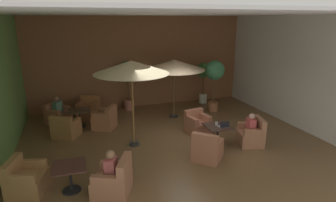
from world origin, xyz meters
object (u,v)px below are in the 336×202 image
object	(u,v)px
armchair_front_left_east	(207,150)
open_laptop	(224,125)
armchair_front_left_south	(251,135)
patron_with_friend	(251,124)
cafe_table_front_right	(79,113)
armchair_mid_center_north	(26,180)
patron_blue_shirt	(111,165)
armchair_front_right_west	(105,120)
armchair_front_right_south	(66,128)
patron_by_window	(57,106)
cafe_table_front_left	(218,129)
potted_tree_mid_left	(128,75)
armchair_mid_center_east	(114,181)
armchair_front_right_north	(89,110)
potted_tree_left_corner	(204,75)
armchair_front_left_north	(197,125)
armchair_front_right_east	(58,116)
cafe_table_mid_center	(70,172)
patio_umbrella_tall_red	(174,65)
patio_umbrella_center_beige	(131,68)
potted_tree_mid_right	(215,74)
iced_drink_cup	(216,124)

from	to	relation	value
armchair_front_left_east	open_laptop	bearing A→B (deg)	36.66
armchair_front_left_south	patron_with_friend	distance (m)	0.37
cafe_table_front_right	armchair_mid_center_north	distance (m)	4.18
patron_blue_shirt	patron_with_friend	xyz separation A→B (m)	(4.53, 1.25, -0.03)
armchair_front_left_east	armchair_front_right_west	distance (m)	4.18
armchair_front_right_south	patron_by_window	distance (m)	1.54
armchair_front_right_south	patron_by_window	bearing A→B (deg)	100.84
cafe_table_front_left	armchair_front_right_west	size ratio (longest dim) A/B	0.81
patron_blue_shirt	patron_with_friend	world-z (taller)	patron_blue_shirt
armchair_front_left_south	potted_tree_mid_left	size ratio (longest dim) A/B	0.44
armchair_mid_center_east	armchair_mid_center_north	bearing A→B (deg)	160.67
cafe_table_front_left	armchair_front_right_north	xyz separation A→B (m)	(-3.69, 4.01, -0.21)
patron_with_friend	potted_tree_left_corner	bearing A→B (deg)	82.76
armchair_front_left_north	cafe_table_front_right	size ratio (longest dim) A/B	1.12
armchair_mid_center_east	patron_by_window	xyz separation A→B (m)	(-1.35, 5.22, 0.38)
armchair_front_right_east	cafe_table_mid_center	bearing A→B (deg)	-84.67
cafe_table_mid_center	armchair_mid_center_east	distance (m)	1.03
patio_umbrella_tall_red	patron_by_window	xyz separation A→B (m)	(-4.42, 0.71, -1.45)
cafe_table_front_left	patron_blue_shirt	bearing A→B (deg)	-156.43
armchair_front_left_south	open_laptop	distance (m)	1.02
cafe_table_front_left	armchair_front_left_south	size ratio (longest dim) A/B	0.85
patio_umbrella_center_beige	cafe_table_mid_center	bearing A→B (deg)	-133.76
armchair_front_right_west	potted_tree_mid_right	size ratio (longest dim) A/B	0.45
armchair_front_right_north	iced_drink_cup	xyz separation A→B (m)	(3.66, -3.96, 0.39)
patio_umbrella_tall_red	patron_blue_shirt	world-z (taller)	patio_umbrella_tall_red
cafe_table_front_left	armchair_front_left_east	size ratio (longest dim) A/B	0.75
armchair_mid_center_north	potted_tree_mid_right	distance (m)	8.10
armchair_front_left_north	cafe_table_front_left	bearing A→B (deg)	-78.98
potted_tree_left_corner	patio_umbrella_tall_red	bearing A→B (deg)	-143.36
armchair_front_right_west	potted_tree_left_corner	world-z (taller)	potted_tree_left_corner
cafe_table_front_left	potted_tree_left_corner	distance (m)	4.80
cafe_table_mid_center	cafe_table_front_left	bearing A→B (deg)	14.60
armchair_front_right_north	patron_by_window	world-z (taller)	patron_by_window
patio_umbrella_tall_red	patron_blue_shirt	xyz separation A→B (m)	(-3.12, -4.48, -1.42)
iced_drink_cup	patron_with_friend	bearing A→B (deg)	-17.84
potted_tree_left_corner	potted_tree_mid_right	world-z (taller)	potted_tree_mid_right
armchair_front_right_east	potted_tree_mid_right	distance (m)	6.51
cafe_table_front_right	armchair_front_right_west	world-z (taller)	armchair_front_right_west
cafe_table_mid_center	iced_drink_cup	size ratio (longest dim) A/B	6.92
cafe_table_front_left	patron_by_window	xyz separation A→B (m)	(-4.83, 3.66, 0.17)
armchair_mid_center_north	patron_blue_shirt	xyz separation A→B (m)	(1.86, -0.65, 0.41)
iced_drink_cup	armchair_front_right_west	bearing A→B (deg)	141.25
patron_blue_shirt	iced_drink_cup	xyz separation A→B (m)	(3.49, 1.58, -0.01)
potted_tree_left_corner	patron_by_window	bearing A→B (deg)	-173.05
cafe_table_mid_center	potted_tree_left_corner	bearing A→B (deg)	42.89
armchair_front_left_north	armchair_front_right_west	distance (m)	3.36
armchair_front_right_west	patron_with_friend	size ratio (longest dim) A/B	1.64
patio_umbrella_center_beige	potted_tree_left_corner	bearing A→B (deg)	41.21
potted_tree_mid_right	patron_blue_shirt	size ratio (longest dim) A/B	3.41
armchair_front_left_north	armchair_mid_center_north	distance (m)	5.54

